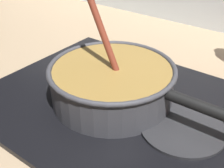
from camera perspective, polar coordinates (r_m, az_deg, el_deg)
name	(u,v)px	position (r m, az deg, el deg)	size (l,w,h in m)	color
ground	(4,135)	(0.66, -20.24, -9.19)	(2.40, 1.60, 0.04)	#9E8466
hob_plate	(112,101)	(0.67, 0.00, -3.29)	(0.56, 0.48, 0.01)	black
burner_ring	(112,97)	(0.67, 0.00, -2.58)	(0.21, 0.21, 0.01)	#592D0C
spare_burner	(183,128)	(0.60, 13.53, -8.26)	(0.17, 0.17, 0.01)	#262628
cooking_pan	(112,82)	(0.64, 0.09, 0.38)	(0.44, 0.28, 0.31)	#38383D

